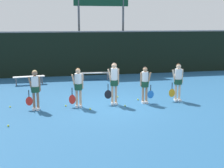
{
  "coord_description": "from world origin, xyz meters",
  "views": [
    {
      "loc": [
        -2.66,
        -12.64,
        3.53
      ],
      "look_at": [
        0.01,
        0.02,
        0.91
      ],
      "focal_mm": 50.0,
      "sensor_mm": 36.0,
      "label": 1
    }
  ],
  "objects_px": {
    "tennis_ball_2": "(117,97)",
    "tennis_ball_5": "(138,100)",
    "bench_courtside": "(29,77)",
    "bench_far": "(96,73)",
    "tennis_ball_1": "(8,126)",
    "player_3": "(145,82)",
    "tennis_ball_6": "(66,106)",
    "player_2": "(114,80)",
    "player_4": "(178,79)",
    "tennis_ball_4": "(125,106)",
    "tennis_ball_3": "(10,107)",
    "player_0": "(35,87)",
    "player_1": "(78,85)",
    "tennis_ball_0": "(90,109)",
    "scoreboard": "(101,4)"
  },
  "relations": [
    {
      "from": "tennis_ball_2",
      "to": "tennis_ball_5",
      "type": "relative_size",
      "value": 1.07
    },
    {
      "from": "bench_courtside",
      "to": "bench_far",
      "type": "relative_size",
      "value": 0.97
    },
    {
      "from": "bench_far",
      "to": "tennis_ball_1",
      "type": "xyz_separation_m",
      "value": [
        -4.26,
        -8.0,
        -0.35
      ]
    },
    {
      "from": "player_3",
      "to": "tennis_ball_6",
      "type": "distance_m",
      "value": 3.54
    },
    {
      "from": "player_2",
      "to": "tennis_ball_1",
      "type": "bearing_deg",
      "value": -147.8
    },
    {
      "from": "bench_courtside",
      "to": "player_4",
      "type": "xyz_separation_m",
      "value": [
        6.71,
        -5.18,
        0.59
      ]
    },
    {
      "from": "tennis_ball_2",
      "to": "tennis_ball_6",
      "type": "height_order",
      "value": "tennis_ball_2"
    },
    {
      "from": "player_4",
      "to": "tennis_ball_6",
      "type": "height_order",
      "value": "player_4"
    },
    {
      "from": "bench_far",
      "to": "tennis_ball_4",
      "type": "distance_m",
      "value": 6.34
    },
    {
      "from": "player_2",
      "to": "tennis_ball_3",
      "type": "distance_m",
      "value": 4.48
    },
    {
      "from": "player_0",
      "to": "tennis_ball_1",
      "type": "relative_size",
      "value": 22.98
    },
    {
      "from": "player_1",
      "to": "tennis_ball_2",
      "type": "height_order",
      "value": "player_1"
    },
    {
      "from": "player_1",
      "to": "player_2",
      "type": "xyz_separation_m",
      "value": [
        1.54,
        0.11,
        0.13
      ]
    },
    {
      "from": "bench_far",
      "to": "player_1",
      "type": "distance_m",
      "value": 6.24
    },
    {
      "from": "player_0",
      "to": "tennis_ball_3",
      "type": "bearing_deg",
      "value": 163.73
    },
    {
      "from": "tennis_ball_0",
      "to": "tennis_ball_4",
      "type": "xyz_separation_m",
      "value": [
        1.51,
        0.21,
        -0.0
      ]
    },
    {
      "from": "tennis_ball_1",
      "to": "tennis_ball_2",
      "type": "height_order",
      "value": "same"
    },
    {
      "from": "tennis_ball_3",
      "to": "player_0",
      "type": "bearing_deg",
      "value": -26.88
    },
    {
      "from": "player_3",
      "to": "tennis_ball_2",
      "type": "bearing_deg",
      "value": 130.69
    },
    {
      "from": "bench_far",
      "to": "tennis_ball_1",
      "type": "height_order",
      "value": "bench_far"
    },
    {
      "from": "tennis_ball_3",
      "to": "player_3",
      "type": "bearing_deg",
      "value": -4.37
    },
    {
      "from": "bench_courtside",
      "to": "tennis_ball_2",
      "type": "relative_size",
      "value": 24.76
    },
    {
      "from": "tennis_ball_1",
      "to": "bench_courtside",
      "type": "bearing_deg",
      "value": 87.25
    },
    {
      "from": "bench_far",
      "to": "tennis_ball_3",
      "type": "height_order",
      "value": "bench_far"
    },
    {
      "from": "tennis_ball_4",
      "to": "tennis_ball_6",
      "type": "distance_m",
      "value": 2.5
    },
    {
      "from": "scoreboard",
      "to": "tennis_ball_1",
      "type": "relative_size",
      "value": 84.17
    },
    {
      "from": "player_4",
      "to": "bench_far",
      "type": "bearing_deg",
      "value": 116.15
    },
    {
      "from": "tennis_ball_6",
      "to": "player_1",
      "type": "bearing_deg",
      "value": -17.17
    },
    {
      "from": "bench_courtside",
      "to": "player_1",
      "type": "height_order",
      "value": "player_1"
    },
    {
      "from": "bench_courtside",
      "to": "player_4",
      "type": "relative_size",
      "value": 1.04
    },
    {
      "from": "player_1",
      "to": "bench_far",
      "type": "bearing_deg",
      "value": 79.05
    },
    {
      "from": "scoreboard",
      "to": "bench_far",
      "type": "relative_size",
      "value": 3.28
    },
    {
      "from": "player_1",
      "to": "tennis_ball_2",
      "type": "bearing_deg",
      "value": 37.36
    },
    {
      "from": "bench_courtside",
      "to": "tennis_ball_6",
      "type": "distance_m",
      "value": 5.42
    },
    {
      "from": "tennis_ball_4",
      "to": "tennis_ball_6",
      "type": "bearing_deg",
      "value": 168.43
    },
    {
      "from": "bench_far",
      "to": "tennis_ball_4",
      "type": "xyz_separation_m",
      "value": [
        0.26,
        -6.33,
        -0.35
      ]
    },
    {
      "from": "bench_courtside",
      "to": "player_0",
      "type": "height_order",
      "value": "player_0"
    },
    {
      "from": "player_4",
      "to": "tennis_ball_5",
      "type": "bearing_deg",
      "value": 165.89
    },
    {
      "from": "player_4",
      "to": "tennis_ball_3",
      "type": "relative_size",
      "value": 24.98
    },
    {
      "from": "player_0",
      "to": "bench_far",
      "type": "bearing_deg",
      "value": 71.4
    },
    {
      "from": "scoreboard",
      "to": "bench_courtside",
      "type": "height_order",
      "value": "scoreboard"
    },
    {
      "from": "player_1",
      "to": "tennis_ball_6",
      "type": "relative_size",
      "value": 24.18
    },
    {
      "from": "tennis_ball_3",
      "to": "tennis_ball_1",
      "type": "bearing_deg",
      "value": -85.44
    },
    {
      "from": "bench_courtside",
      "to": "tennis_ball_0",
      "type": "height_order",
      "value": "bench_courtside"
    },
    {
      "from": "tennis_ball_2",
      "to": "tennis_ball_6",
      "type": "distance_m",
      "value": 2.72
    },
    {
      "from": "bench_courtside",
      "to": "player_0",
      "type": "relative_size",
      "value": 1.08
    },
    {
      "from": "scoreboard",
      "to": "player_4",
      "type": "height_order",
      "value": "scoreboard"
    },
    {
      "from": "player_2",
      "to": "player_3",
      "type": "distance_m",
      "value": 1.37
    },
    {
      "from": "player_0",
      "to": "tennis_ball_2",
      "type": "xyz_separation_m",
      "value": [
        3.69,
        1.34,
        -0.92
      ]
    },
    {
      "from": "tennis_ball_2",
      "to": "player_1",
      "type": "bearing_deg",
      "value": -147.2
    }
  ]
}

